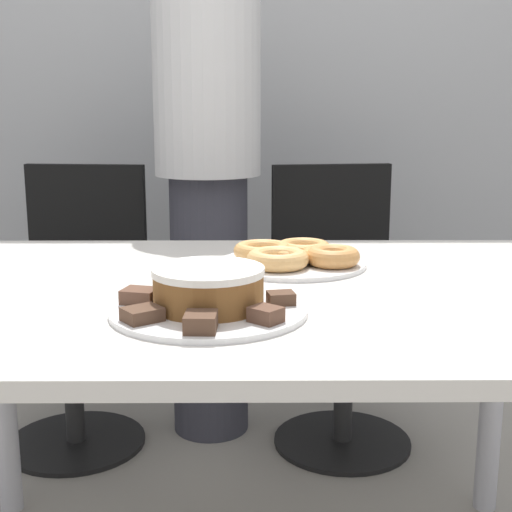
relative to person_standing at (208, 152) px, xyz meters
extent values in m
cube|color=#A8AAAD|center=(0.13, 0.66, 0.37)|extent=(8.00, 0.05, 2.60)
cube|color=silver|center=(0.13, -0.92, -0.21)|extent=(1.40, 0.96, 0.03)
cylinder|color=silver|center=(-0.51, -0.50, -0.58)|extent=(0.06, 0.06, 0.70)
cylinder|color=silver|center=(0.77, -0.50, -0.58)|extent=(0.06, 0.06, 0.70)
cylinder|color=#383842|center=(0.00, 0.00, -0.50)|extent=(0.25, 0.25, 0.86)
cylinder|color=silver|center=(0.00, 0.00, 0.27)|extent=(0.33, 0.33, 0.68)
cylinder|color=black|center=(-0.43, -0.12, -0.92)|extent=(0.44, 0.44, 0.01)
cylinder|color=#262626|center=(-0.43, -0.12, -0.71)|extent=(0.06, 0.06, 0.41)
cube|color=black|center=(-0.43, -0.12, -0.48)|extent=(0.48, 0.48, 0.04)
cube|color=black|center=(-0.41, 0.08, -0.25)|extent=(0.40, 0.07, 0.42)
cylinder|color=black|center=(0.43, -0.12, -0.92)|extent=(0.44, 0.44, 0.01)
cylinder|color=#262626|center=(0.43, -0.12, -0.71)|extent=(0.06, 0.06, 0.41)
cube|color=black|center=(0.43, -0.12, -0.48)|extent=(0.50, 0.50, 0.04)
cube|color=black|center=(0.40, 0.08, -0.25)|extent=(0.40, 0.09, 0.42)
cylinder|color=white|center=(0.07, -1.10, -0.19)|extent=(0.33, 0.33, 0.01)
cylinder|color=white|center=(0.23, -0.74, -0.19)|extent=(0.32, 0.32, 0.01)
cylinder|color=brown|center=(0.07, -1.10, -0.16)|extent=(0.18, 0.18, 0.06)
cylinder|color=white|center=(0.07, -1.10, -0.13)|extent=(0.19, 0.19, 0.01)
cube|color=brown|center=(0.02, -0.99, -0.18)|extent=(0.07, 0.07, 0.03)
cube|color=brown|center=(-0.05, -1.07, -0.18)|extent=(0.07, 0.06, 0.02)
cube|color=#513828|center=(-0.03, -1.18, -0.18)|extent=(0.07, 0.07, 0.02)
cube|color=#513828|center=(0.06, -1.23, -0.18)|extent=(0.05, 0.06, 0.03)
cube|color=brown|center=(0.16, -1.18, -0.18)|extent=(0.06, 0.06, 0.02)
cube|color=#513828|center=(0.19, -1.08, -0.18)|extent=(0.05, 0.05, 0.02)
cube|color=brown|center=(0.12, -0.99, -0.18)|extent=(0.06, 0.07, 0.03)
torus|color=#D18E4C|center=(0.23, -0.74, -0.17)|extent=(0.10, 0.10, 0.03)
torus|color=tan|center=(0.16, -0.71, -0.17)|extent=(0.13, 0.13, 0.03)
torus|color=#E5AD66|center=(0.19, -0.80, -0.17)|extent=(0.13, 0.13, 0.04)
torus|color=#D18E4C|center=(0.31, -0.78, -0.17)|extent=(0.11, 0.11, 0.04)
torus|color=tan|center=(0.26, -0.67, -0.17)|extent=(0.12, 0.12, 0.03)
camera|label=1|loc=(0.14, -2.25, 0.14)|focal=50.00mm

